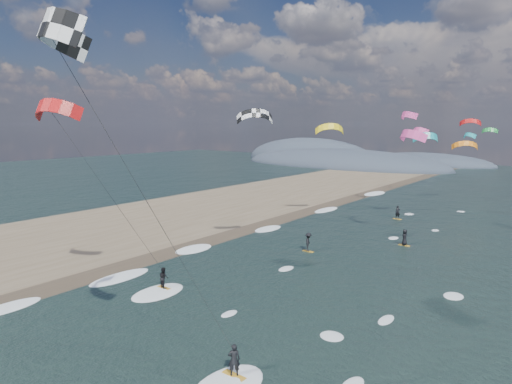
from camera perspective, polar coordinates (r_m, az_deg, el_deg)
The scene contains 9 objects.
ground at distance 25.47m, azimuth -16.19°, elevation -19.46°, with size 260.00×260.00×0.00m, color black.
sand_strip at distance 49.70m, azimuth -22.88°, elevation -5.66°, with size 26.00×240.00×0.00m, color brown.
wet_sand_strip at distance 39.89m, azimuth -14.47°, elevation -8.76°, with size 3.00×240.00×0.00m, color #382D23.
coastal_hills at distance 136.67m, azimuth 10.77°, elevation 3.84°, with size 80.00×41.00×15.00m.
kitesurfer_near_a at distance 18.27m, azimuth -21.28°, elevation 9.82°, with size 7.74×9.12×16.59m.
kitesurfer_near_b at distance 30.54m, azimuth -21.61°, elevation 2.74°, with size 6.95×8.56×14.21m.
far_kitesurfers at distance 44.93m, azimuth 12.87°, elevation -5.51°, with size 7.54×20.15×1.83m.
bg_kite_field at distance 67.05m, azimuth 21.73°, elevation 7.85°, with size 13.91×71.80×5.53m.
shoreline_surf at distance 41.91m, azimuth -8.24°, elevation -7.70°, with size 2.40×79.40×0.11m.
Camera 1 is at (18.61, -12.59, 12.00)m, focal length 30.00 mm.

